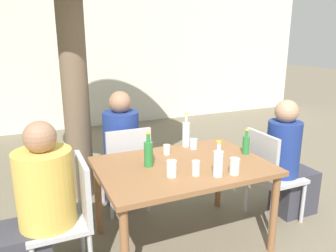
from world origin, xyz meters
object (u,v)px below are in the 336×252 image
Objects in this scene: patio_chair_0 at (69,211)px; patio_chair_1 at (269,171)px; person_seated_1 at (289,165)px; water_bottle_1 at (186,134)px; person_seated_2 at (120,153)px; person_seated_0 at (36,213)px; dining_table_front at (182,173)px; drinking_glass_1 at (194,144)px; green_bottle_2 at (246,144)px; water_bottle_3 at (218,163)px; drinking_glass_3 at (172,169)px; drinking_glass_2 at (234,166)px; drinking_glass_0 at (167,150)px; patio_chair_2 at (126,165)px; green_bottle_0 at (148,153)px; drinking_glass_4 at (196,168)px.

patio_chair_0 is 1.00× the size of patio_chair_1.
patio_chair_1 is at bearing 90.00° from person_seated_1.
person_seated_2 is at bearing 132.69° from water_bottle_1.
patio_chair_0 is 0.74× the size of person_seated_0.
dining_table_front is at bearing 90.00° from patio_chair_0.
patio_chair_1 is 0.76× the size of person_seated_1.
patio_chair_0 reaches higher than drinking_glass_1.
water_bottle_3 is at bearing -147.16° from green_bottle_2.
water_bottle_3 reaches higher than patio_chair_1.
patio_chair_1 is at bearing 1.12° from green_bottle_2.
patio_chair_1 reaches higher than drinking_glass_3.
drinking_glass_3 is at bearing -125.34° from water_bottle_1.
drinking_glass_2 is at bearing 117.81° from patio_chair_1.
water_bottle_1 is 0.30m from drinking_glass_0.
patio_chair_2 is 1.60m from person_seated_1.
green_bottle_2 is at bearing -40.12° from drinking_glass_1.
person_seated_2 reaches higher than patio_chair_0.
person_seated_2 is at bearing 51.92° from patio_chair_1.
patio_chair_1 is at bearing -15.39° from drinking_glass_0.
dining_table_front is at bearing -120.09° from water_bottle_1.
green_bottle_0 is 0.28m from drinking_glass_3.
drinking_glass_4 is (-0.14, 0.08, -0.05)m from water_bottle_3.
patio_chair_2 is (-0.28, 0.71, -0.15)m from dining_table_front.
drinking_glass_4 is at bearing 105.60° from patio_chair_2.
green_bottle_0 is at bearing 94.44° from person_seated_0.
water_bottle_3 is 0.35m from drinking_glass_3.
green_bottle_0 is at bearing -141.52° from drinking_glass_0.
patio_chair_2 is (-1.20, 0.71, 0.00)m from patio_chair_1.
water_bottle_1 is at bearing 93.13° from drinking_glass_2.
patio_chair_0 is (-0.92, 0.00, -0.15)m from dining_table_front.
drinking_glass_1 is (-0.66, 0.30, 0.27)m from patio_chair_1.
water_bottle_1 is (1.38, 0.39, 0.31)m from person_seated_0.
person_seated_2 reaches higher than water_bottle_3.
patio_chair_1 reaches higher than dining_table_front.
patio_chair_1 is 2.08m from person_seated_0.
person_seated_1 reaches higher than patio_chair_1.
patio_chair_0 is 1.14m from person_seated_2.
water_bottle_3 is 0.64m from drinking_glass_1.
drinking_glass_2 is at bearing -89.43° from drinking_glass_1.
person_seated_0 is at bearing 47.09° from person_seated_2.
patio_chair_0 is 0.99m from drinking_glass_4.
patio_chair_0 reaches higher than drinking_glass_0.
drinking_glass_2 is at bearing -86.87° from water_bottle_1.
drinking_glass_1 is (0.54, 0.23, -0.06)m from green_bottle_0.
drinking_glass_3 is at bearing -167.17° from green_bottle_2.
person_seated_2 is at bearing -90.00° from patio_chair_2.
drinking_glass_2 reaches higher than drinking_glass_1.
water_bottle_3 reaches higher than patio_chair_2.
water_bottle_3 is (-0.09, -0.72, -0.02)m from water_bottle_1.
patio_chair_1 is 7.26× the size of drinking_glass_3.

